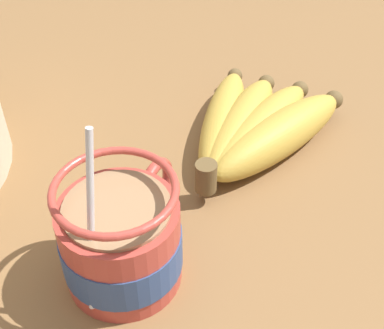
# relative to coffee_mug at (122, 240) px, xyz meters

# --- Properties ---
(table) EXTENTS (1.38, 1.38, 0.03)m
(table) POSITION_rel_coffee_mug_xyz_m (0.03, -0.03, -0.06)
(table) COLOR brown
(table) RESTS_ON ground
(coffee_mug) EXTENTS (0.13, 0.09, 0.16)m
(coffee_mug) POSITION_rel_coffee_mug_xyz_m (0.00, 0.00, 0.00)
(coffee_mug) COLOR #B23D33
(coffee_mug) RESTS_ON table
(banana_bunch) EXTENTS (0.20, 0.16, 0.05)m
(banana_bunch) POSITION_rel_coffee_mug_xyz_m (0.20, -0.03, -0.02)
(banana_bunch) COLOR brown
(banana_bunch) RESTS_ON table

